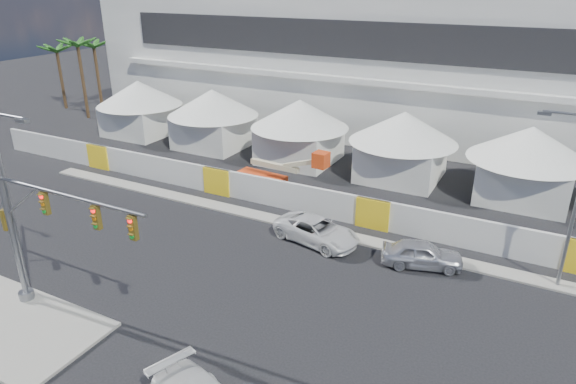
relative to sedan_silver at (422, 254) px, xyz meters
The scene contains 12 objects.
ground 15.03m from the sedan_silver, 131.60° to the right, with size 160.00×160.00×0.00m, color black.
median_island 21.40m from the sedan_silver, 138.30° to the right, with size 10.00×5.00×0.15m, color gray.
stadium 31.53m from the sedan_silver, 92.38° to the left, with size 80.00×24.80×21.98m.
tent_row 16.08m from the sedan_silver, 126.55° to the left, with size 53.40×8.40×5.40m.
hoarding_fence 5.15m from the sedan_silver, 140.48° to the left, with size 70.00×0.25×2.00m, color silver.
palm_cluster 47.52m from the sedan_silver, 157.18° to the left, with size 10.60×10.60×8.55m.
sedan_silver is the anchor object (origin of this frame).
pickup_curb 6.36m from the sedan_silver, behind, with size 5.39×2.49×1.50m, color silver.
traffic_mast 19.53m from the sedan_silver, 139.60° to the right, with size 8.96×0.71×7.35m.
streetlight_median 21.11m from the sedan_silver, 144.17° to the right, with size 2.63×0.26×9.51m.
streetlight_curb 8.16m from the sedan_silver, 10.91° to the left, with size 2.74×0.62×9.27m.
boom_lift 14.03m from the sedan_silver, 156.83° to the left, with size 7.68×2.05×3.86m.
Camera 1 is at (14.94, -14.19, 14.93)m, focal length 32.00 mm.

